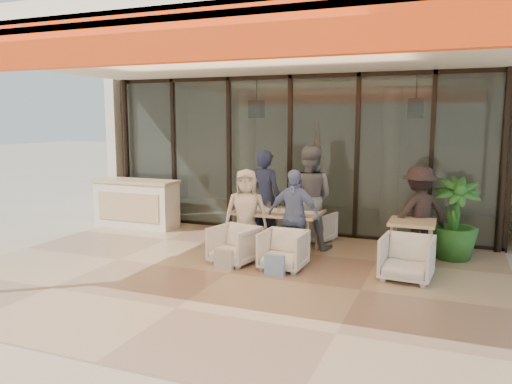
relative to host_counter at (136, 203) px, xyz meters
The scene contains 21 objects.
ground 4.01m from the host_counter, 35.30° to the right, with size 70.00×70.00×0.00m, color #C6B293.
terrace_floor 4.01m from the host_counter, 35.30° to the right, with size 8.00×6.00×0.01m, color tan.
terrace_structure 4.94m from the host_counter, 38.30° to the right, with size 8.00×6.00×3.40m.
glass_storefront 3.48m from the host_counter, 12.27° to the left, with size 8.08×0.10×3.20m.
interior_block 4.75m from the host_counter, 42.90° to the left, with size 9.05×3.62×3.52m.
host_counter is the anchor object (origin of this frame).
dining_table 3.59m from the host_counter, 12.44° to the right, with size 1.50×0.90×0.93m.
chair_far_left 3.11m from the host_counter, ahead, with size 0.64×0.59×0.65m, color white.
chair_far_right 3.94m from the host_counter, ahead, with size 0.64×0.60×0.66m, color white.
chair_near_left 3.55m from the host_counter, 29.20° to the right, with size 0.67×0.63×0.69m, color white.
chair_near_right 4.30m from the host_counter, 23.73° to the right, with size 0.66×0.62×0.68m, color white.
diner_navy 3.13m from the host_counter, ahead, with size 0.65×0.43×1.78m, color #192138.
diner_grey 3.97m from the host_counter, ahead, with size 0.91×0.71×1.88m, color slate.
diner_cream 3.34m from the host_counter, 21.67° to the right, with size 0.73×0.48×1.50m, color beige.
diner_periwinkle 4.13m from the host_counter, 17.35° to the right, with size 0.90×0.37×1.53m, color #6F89BA.
tote_bag_cream 3.77m from the host_counter, 34.53° to the right, with size 0.30×0.10×0.34m, color silver.
tote_bag_blue 4.49m from the host_counter, 28.42° to the right, with size 0.30×0.10×0.34m, color #99BFD8.
side_table 5.83m from the host_counter, ahead, with size 0.70×0.70×0.74m.
side_chair 5.98m from the host_counter, 15.22° to the right, with size 0.71×0.67×0.73m, color white.
standing_woman 5.85m from the host_counter, ahead, with size 1.02×0.59×1.58m, color black.
potted_palm 6.39m from the host_counter, ahead, with size 0.77×0.77×1.38m, color #1E5919.
Camera 1 is at (3.10, -6.60, 2.34)m, focal length 35.00 mm.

